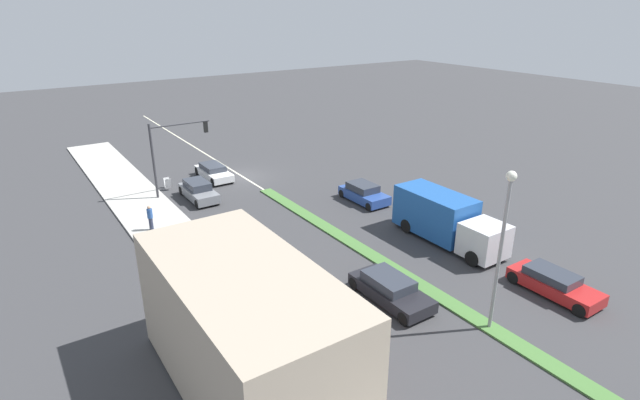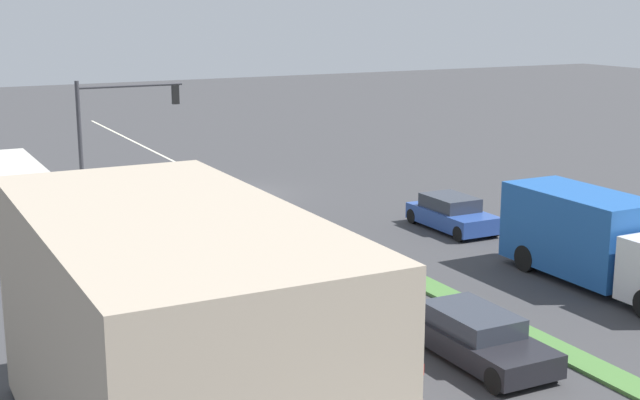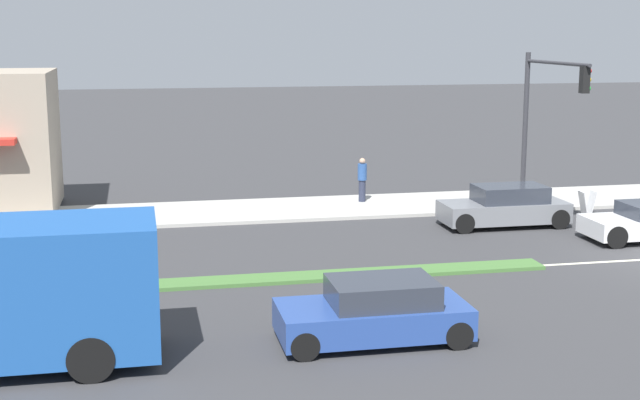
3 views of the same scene
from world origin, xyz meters
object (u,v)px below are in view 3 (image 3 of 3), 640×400
at_px(warning_aframe_sign, 587,203).
at_px(coupe_blue, 375,312).
at_px(pedestrian, 362,179).
at_px(traffic_signal_main, 544,107).
at_px(suv_grey, 505,207).

relative_size(warning_aframe_sign, coupe_blue, 0.21).
distance_m(pedestrian, warning_aframe_sign, 8.19).
bearing_deg(pedestrian, traffic_signal_main, -122.31).
bearing_deg(warning_aframe_sign, suv_grey, 108.12).
xyz_separation_m(traffic_signal_main, coupe_blue, (-11.12, 8.99, -3.26)).
bearing_deg(traffic_signal_main, coupe_blue, 141.05).
height_order(traffic_signal_main, coupe_blue, traffic_signal_main).
height_order(warning_aframe_sign, coupe_blue, coupe_blue).
xyz_separation_m(warning_aframe_sign, suv_grey, (-1.19, 3.64, 0.24)).
relative_size(coupe_blue, suv_grey, 0.96).
distance_m(coupe_blue, suv_grey, 12.33).
xyz_separation_m(pedestrian, suv_grey, (-4.63, -3.77, -0.33)).
relative_size(pedestrian, warning_aframe_sign, 1.98).
xyz_separation_m(traffic_signal_main, suv_grey, (-1.12, 1.77, -3.24)).
xyz_separation_m(traffic_signal_main, pedestrian, (3.51, 5.55, -2.91)).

